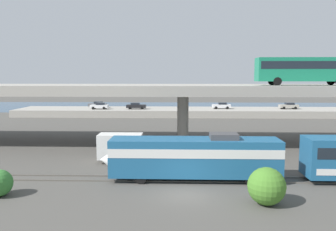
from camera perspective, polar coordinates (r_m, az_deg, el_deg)
The scene contains 15 objects.
ground_plane at distance 27.13m, azimuth 2.90°, elevation -13.08°, with size 260.00×260.00×0.00m, color #4C4944.
rail_strip_near at distance 30.20m, azimuth 2.79°, elevation -10.91°, with size 110.00×0.12×0.12m, color #59544C.
rail_strip_far at distance 31.63m, azimuth 2.75°, elevation -10.10°, with size 110.00×0.12×0.12m, color #59544C.
train_locomotive at distance 30.36m, azimuth 3.05°, elevation -6.65°, with size 15.79×3.04×4.18m.
highway_overpass at distance 45.60m, azimuth 2.50°, elevation 4.17°, with size 96.00×11.97×8.01m.
transit_bus_on_overpass at distance 46.06m, azimuth 21.88°, elevation 7.24°, with size 12.00×2.68×3.40m.
service_truck_east at distance 36.82m, azimuth -6.54°, elevation -5.23°, with size 6.80×2.46×3.04m.
pier_parking_lot at distance 80.99m, azimuth 2.21°, elevation 0.59°, with size 76.82×11.57×1.59m, color #9E998E.
parked_car_0 at distance 80.03m, azimuth -5.32°, elevation 1.62°, with size 4.48×1.93×1.50m.
parked_car_1 at distance 81.02m, azimuth -11.31°, elevation 1.58°, with size 4.08×1.88×1.50m.
parked_car_2 at distance 81.36m, azimuth 8.88°, elevation 1.65°, with size 4.23×1.87×1.50m.
parked_car_3 at distance 84.78m, azimuth 19.42°, elevation 1.55°, with size 4.22×2.00×1.50m.
parked_car_4 at distance 85.37m, azimuth -11.61°, elevation 1.82°, with size 4.27×1.90×1.50m.
harbor_water at distance 103.96m, azimuth 2.13°, elevation 1.45°, with size 140.00×36.00×0.01m, color navy.
shrub_right at distance 25.79m, azimuth 16.06°, elevation -11.22°, with size 2.70×2.70×2.70m, color #457C29.
Camera 1 is at (-0.51, -25.56, 9.07)m, focal length 36.69 mm.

